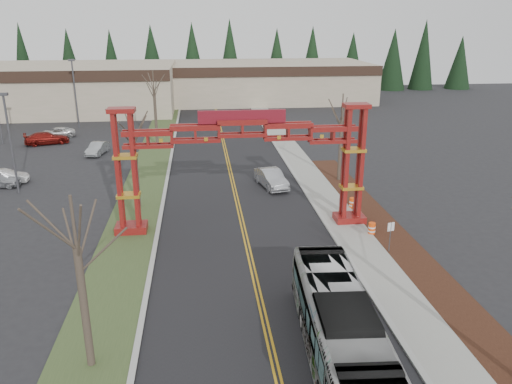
{
  "coord_description": "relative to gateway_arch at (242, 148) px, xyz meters",
  "views": [
    {
      "loc": [
        -2.91,
        -15.66,
        14.29
      ],
      "look_at": [
        0.54,
        14.35,
        3.94
      ],
      "focal_mm": 35.0,
      "sensor_mm": 36.0,
      "label": 1
    }
  ],
  "objects": [
    {
      "name": "barrel_north",
      "position": [
        9.07,
        2.76,
        -5.52
      ],
      "size": [
        0.5,
        0.5,
        0.92
      ],
      "color": "#FF4C0E",
      "rests_on": "ground"
    },
    {
      "name": "bare_tree_median_near",
      "position": [
        -8.0,
        -14.72,
        -0.35
      ],
      "size": [
        3.41,
        3.41,
        7.92
      ],
      "color": "#382D26",
      "rests_on": "ground"
    },
    {
      "name": "landscape_strip",
      "position": [
        10.2,
        -8.0,
        -5.92
      ],
      "size": [
        2.6,
        50.0,
        0.12
      ],
      "primitive_type": "cube",
      "color": "black",
      "rests_on": "ground"
    },
    {
      "name": "silver_sedan",
      "position": [
        3.4,
        9.03,
        -5.17
      ],
      "size": [
        2.74,
        5.2,
        1.63
      ],
      "primitive_type": "imported",
      "rotation": [
        0.0,
        0.0,
        0.21
      ],
      "color": "#A5A8AD",
      "rests_on": "ground"
    },
    {
      "name": "transit_bus",
      "position": [
        2.84,
        -15.48,
        -4.37
      ],
      "size": [
        3.45,
        11.74,
        3.23
      ],
      "primitive_type": "imported",
      "rotation": [
        0.0,
        0.0,
        -0.06
      ],
      "color": "#A6A9AE",
      "rests_on": "ground"
    },
    {
      "name": "road",
      "position": [
        -0.0,
        7.0,
        -5.97
      ],
      "size": [
        12.0,
        110.0,
        0.02
      ],
      "primitive_type": "cube",
      "color": "black",
      "rests_on": "ground"
    },
    {
      "name": "light_pole_far",
      "position": [
        -19.78,
        38.21,
        -0.51
      ],
      "size": [
        0.82,
        0.41,
        9.47
      ],
      "color": "#3F3F44",
      "rests_on": "ground"
    },
    {
      "name": "curb_right",
      "position": [
        6.15,
        7.0,
        -5.91
      ],
      "size": [
        0.3,
        110.0,
        0.15
      ],
      "primitive_type": "cube",
      "color": "#A8A9A3",
      "rests_on": "ground"
    },
    {
      "name": "parked_car_mid_a",
      "position": [
        -21.55,
        28.72,
        -5.23
      ],
      "size": [
        5.56,
        3.64,
        1.5
      ],
      "primitive_type": "imported",
      "rotation": [
        0.0,
        0.0,
        1.9
      ],
      "color": "maroon",
      "rests_on": "ground"
    },
    {
      "name": "grass_median",
      "position": [
        -8.0,
        7.0,
        -5.94
      ],
      "size": [
        4.0,
        110.0,
        0.08
      ],
      "primitive_type": "cube",
      "color": "#384B25",
      "rests_on": "ground"
    },
    {
      "name": "retail_building_east",
      "position": [
        10.0,
        61.95,
        -2.47
      ],
      "size": [
        38.0,
        20.3,
        7.0
      ],
      "color": "tan",
      "rests_on": "ground"
    },
    {
      "name": "gateway_arch",
      "position": [
        0.0,
        0.0,
        0.0
      ],
      "size": [
        18.2,
        1.6,
        8.9
      ],
      "color": "maroon",
      "rests_on": "ground"
    },
    {
      "name": "bare_tree_median_far",
      "position": [
        -8.0,
        25.82,
        0.78
      ],
      "size": [
        3.35,
        3.35,
        9.03
      ],
      "color": "#382D26",
      "rests_on": "ground"
    },
    {
      "name": "parked_car_near_b",
      "position": [
        -20.96,
        12.82,
        -5.33
      ],
      "size": [
        4.08,
        1.67,
        1.31
      ],
      "primitive_type": "imported",
      "rotation": [
        0.0,
        0.0,
        1.64
      ],
      "color": "silver",
      "rests_on": "ground"
    },
    {
      "name": "curb_left",
      "position": [
        -6.15,
        7.0,
        -5.91
      ],
      "size": [
        0.3,
        110.0,
        0.15
      ],
      "primitive_type": "cube",
      "color": "#A8A9A3",
      "rests_on": "ground"
    },
    {
      "name": "parked_car_far_a",
      "position": [
        -14.46,
        22.92,
        -5.3
      ],
      "size": [
        2.2,
        4.36,
        1.37
      ],
      "primitive_type": "imported",
      "rotation": [
        0.0,
        0.0,
        -0.19
      ],
      "color": "#9A9EA1",
      "rests_on": "ground"
    },
    {
      "name": "barrel_south",
      "position": [
        8.88,
        -2.49,
        -5.52
      ],
      "size": [
        0.5,
        0.5,
        0.93
      ],
      "color": "#FF4C0E",
      "rests_on": "ground"
    },
    {
      "name": "sidewalk_right",
      "position": [
        7.6,
        7.0,
        -5.91
      ],
      "size": [
        2.6,
        110.0,
        0.14
      ],
      "primitive_type": "cube",
      "color": "gray",
      "rests_on": "ground"
    },
    {
      "name": "lane_line_right",
      "position": [
        0.12,
        7.0,
        -5.96
      ],
      "size": [
        0.12,
        100.0,
        0.01
      ],
      "primitive_type": "cube",
      "color": "#C18C16",
      "rests_on": "road"
    },
    {
      "name": "bare_tree_median_mid",
      "position": [
        -8.0,
        5.08,
        0.04
      ],
      "size": [
        3.08,
        3.08,
        8.1
      ],
      "color": "#382D26",
      "rests_on": "ground"
    },
    {
      "name": "light_pole_near",
      "position": [
        -18.91,
        9.89,
        -0.93
      ],
      "size": [
        0.76,
        0.38,
        8.73
      ],
      "color": "#3F3F44",
      "rests_on": "ground"
    },
    {
      "name": "conifer_treeline",
      "position": [
        0.25,
        74.0,
        0.5
      ],
      "size": [
        116.1,
        5.6,
        13.0
      ],
      "color": "black",
      "rests_on": "ground"
    },
    {
      "name": "lane_line_left",
      "position": [
        -0.12,
        7.0,
        -5.96
      ],
      "size": [
        0.12,
        100.0,
        0.01
      ],
      "primitive_type": "cube",
      "color": "#C18C16",
      "rests_on": "road"
    },
    {
      "name": "retail_building_west",
      "position": [
        -30.0,
        53.96,
        -2.22
      ],
      "size": [
        46.0,
        22.3,
        7.5
      ],
      "color": "tan",
      "rests_on": "ground"
    },
    {
      "name": "barrel_mid",
      "position": [
        8.69,
        0.67,
        -5.43
      ],
      "size": [
        0.6,
        0.6,
        1.11
      ],
      "color": "#FF4C0E",
      "rests_on": "ground"
    },
    {
      "name": "bare_tree_right_far",
      "position": [
        10.0,
        10.17,
        0.09
      ],
      "size": [
        3.13,
        3.13,
        8.18
      ],
      "color": "#382D26",
      "rests_on": "ground"
    },
    {
      "name": "street_sign",
      "position": [
        9.05,
        -5.38,
        -4.45
      ],
      "size": [
        0.48,
        0.15,
        2.13
      ],
      "color": "#3F3F44",
      "rests_on": "ground"
    },
    {
      "name": "parked_car_far_b",
      "position": [
        -21.37,
        32.4,
        -5.34
      ],
      "size": [
        5.04,
        3.53,
        1.28
      ],
      "primitive_type": "imported",
      "rotation": [
        0.0,
        0.0,
        5.05
      ],
      "color": "white",
      "rests_on": "ground"
    }
  ]
}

